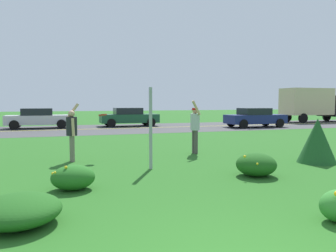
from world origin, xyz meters
TOP-DOWN VIEW (x-y plane):
  - ground_plane at (0.00, 10.40)m, footprint 120.00×120.00m
  - highway_strip at (0.00, 20.79)m, footprint 120.00×9.05m
  - highway_center_stripe at (0.00, 20.79)m, footprint 120.00×0.16m
  - daylily_clump_mid_center at (-2.49, 2.52)m, footprint 1.28×1.39m
  - daylily_clump_front_right at (2.92, 4.29)m, footprint 1.03×1.01m
  - daylily_clump_front_left at (-1.60, 4.39)m, footprint 0.94×0.80m
  - sign_post_near_path at (0.60, 6.02)m, footprint 0.07×0.10m
  - evergreen_shrub_side at (5.79, 5.32)m, footprint 1.18×1.18m
  - person_thrower_dark_shirt at (-1.46, 7.96)m, footprint 0.43×0.50m
  - person_catcher_red_cap_gray_shirt at (2.91, 8.25)m, footprint 0.39×0.50m
  - frisbee_red at (-0.46, 8.09)m, footprint 0.28×0.28m
  - car_silver_center_left at (-3.17, 22.83)m, footprint 4.50×2.00m
  - car_dark_green_center_right at (3.49, 22.83)m, footprint 4.50×2.00m
  - car_navy_rightmost at (12.34, 18.76)m, footprint 4.50×2.00m
  - box_truck_black at (21.55, 22.83)m, footprint 6.70×2.46m

SIDE VIEW (x-z plane):
  - ground_plane at x=0.00m, z-range 0.00..0.00m
  - highway_strip at x=0.00m, z-range 0.00..0.01m
  - highway_center_stripe at x=0.00m, z-range 0.01..0.01m
  - daylily_clump_mid_center at x=-2.49m, z-range -0.03..0.49m
  - daylily_clump_front_left at x=-1.60m, z-range -0.01..0.55m
  - daylily_clump_front_right at x=2.92m, z-range 0.00..0.59m
  - evergreen_shrub_side at x=5.79m, z-range 0.00..1.39m
  - car_silver_center_left at x=-3.17m, z-range 0.01..1.46m
  - car_dark_green_center_right at x=3.49m, z-range 0.01..1.46m
  - car_navy_rightmost at x=12.34m, z-range 0.01..1.46m
  - person_thrower_dark_shirt at x=-1.46m, z-range 0.05..1.92m
  - person_catcher_red_cap_gray_shirt at x=2.91m, z-range 0.05..2.02m
  - sign_post_near_path at x=0.60m, z-range 0.00..2.31m
  - frisbee_red at x=-0.46m, z-range 1.42..1.52m
  - box_truck_black at x=21.55m, z-range 0.20..3.40m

